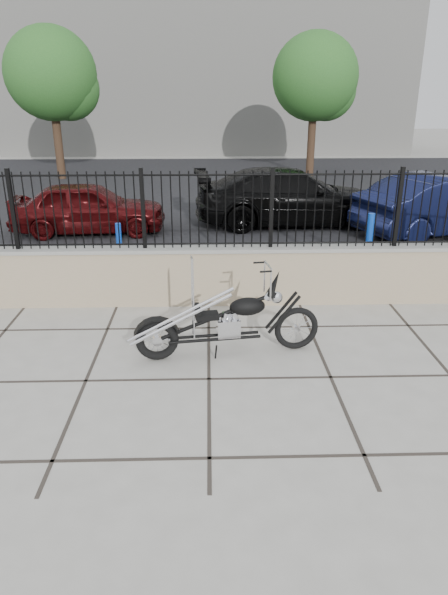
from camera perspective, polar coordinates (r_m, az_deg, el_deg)
ground_plane at (r=6.56m, az=-1.62°, el=-8.77°), size 90.00×90.00×0.00m
parking_lot at (r=18.47m, az=-1.73°, el=11.10°), size 30.00×30.00×0.00m
retaining_wall at (r=8.65m, az=-1.70°, el=2.37°), size 14.00×0.36×0.96m
iron_fence at (r=8.36m, az=-1.78°, el=9.39°), size 14.00×0.08×1.20m
background_building at (r=32.18m, az=-1.85°, el=22.63°), size 22.00×6.00×8.00m
chopper_motorcycle at (r=6.84m, az=0.07°, el=-0.92°), size 2.37×0.72×1.40m
car_red at (r=13.53m, az=-14.37°, el=9.37°), size 3.78×1.71×1.26m
car_black at (r=14.12m, az=7.19°, el=10.71°), size 5.11×2.39×1.44m
car_blue at (r=13.99m, az=22.50°, el=9.19°), size 4.66×3.02×1.45m
bollard_a at (r=10.58m, az=-11.18°, el=5.42°), size 0.13×0.13×0.92m
bollard_b at (r=10.80m, az=15.34°, el=5.87°), size 0.15×0.15×1.09m
tree_left at (r=22.51m, az=-18.19°, el=22.30°), size 3.41×3.41×5.76m
tree_right at (r=22.61m, az=9.79°, el=22.74°), size 3.34×3.34×5.63m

